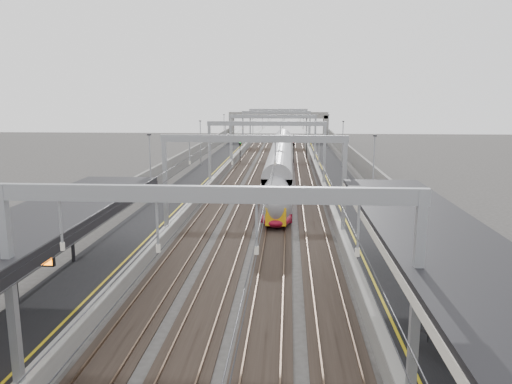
# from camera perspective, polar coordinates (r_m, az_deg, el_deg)

# --- Properties ---
(platform_left) EXTENTS (4.00, 120.00, 1.00)m
(platform_left) POSITION_cam_1_polar(r_m,az_deg,el_deg) (59.09, -6.44, 1.31)
(platform_left) COLOR black
(platform_left) RESTS_ON ground
(platform_right) EXTENTS (4.00, 120.00, 1.00)m
(platform_right) POSITION_cam_1_polar(r_m,az_deg,el_deg) (58.43, 9.20, 1.13)
(platform_right) COLOR black
(platform_right) RESTS_ON ground
(tracks) EXTENTS (11.40, 140.00, 0.20)m
(tracks) POSITION_cam_1_polar(r_m,az_deg,el_deg) (58.29, 1.33, 0.80)
(tracks) COLOR black
(tracks) RESTS_ON ground
(overhead_line) EXTENTS (13.00, 140.00, 6.60)m
(overhead_line) POSITION_cam_1_polar(r_m,az_deg,el_deg) (64.14, 1.61, 7.19)
(overhead_line) COLOR gray
(overhead_line) RESTS_ON platform_left
(canopy_right) EXTENTS (4.40, 30.00, 4.24)m
(canopy_right) POSITION_cam_1_polar(r_m,az_deg,el_deg) (17.10, 22.87, -7.39)
(canopy_right) COLOR black
(canopy_right) RESTS_ON platform_right
(overbridge) EXTENTS (22.00, 2.20, 6.90)m
(overbridge) POSITION_cam_1_polar(r_m,az_deg,el_deg) (112.48, 2.57, 8.32)
(overbridge) COLOR slate
(overbridge) RESTS_ON ground
(wall_left) EXTENTS (0.30, 120.00, 3.20)m
(wall_left) POSITION_cam_1_polar(r_m,az_deg,el_deg) (59.57, -9.50, 2.38)
(wall_left) COLOR slate
(wall_left) RESTS_ON ground
(wall_right) EXTENTS (0.30, 120.00, 3.20)m
(wall_right) POSITION_cam_1_polar(r_m,az_deg,el_deg) (58.65, 12.35, 2.14)
(wall_right) COLOR slate
(wall_right) RESTS_ON ground
(train) EXTENTS (2.53, 46.06, 4.00)m
(train) POSITION_cam_1_polar(r_m,az_deg,el_deg) (58.77, 2.84, 2.77)
(train) COLOR maroon
(train) RESTS_ON ground
(bench) EXTENTS (1.25, 1.95, 0.99)m
(bench) POSITION_cam_1_polar(r_m,az_deg,el_deg) (20.17, 20.76, -15.12)
(bench) COLOR black
(bench) RESTS_ON platform_right
(signal_green) EXTENTS (0.32, 0.32, 3.48)m
(signal_green) POSITION_cam_1_polar(r_m,az_deg,el_deg) (78.37, -1.83, 5.12)
(signal_green) COLOR black
(signal_green) RESTS_ON ground
(signal_red_near) EXTENTS (0.32, 0.32, 3.48)m
(signal_red_near) POSITION_cam_1_polar(r_m,az_deg,el_deg) (78.36, 4.34, 5.09)
(signal_red_near) COLOR black
(signal_red_near) RESTS_ON ground
(signal_red_far) EXTENTS (0.32, 0.32, 3.48)m
(signal_red_far) POSITION_cam_1_polar(r_m,az_deg,el_deg) (83.71, 5.82, 5.43)
(signal_red_far) COLOR black
(signal_red_far) RESTS_ON ground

